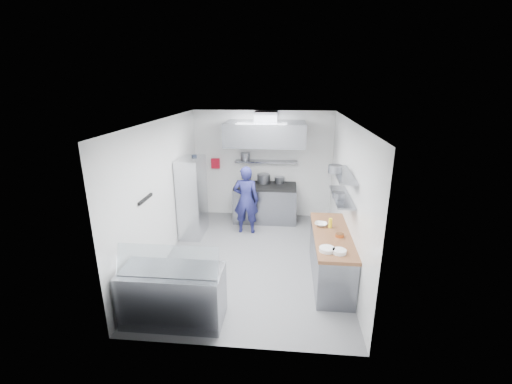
# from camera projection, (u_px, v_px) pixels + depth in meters

# --- Properties ---
(floor) EXTENTS (5.00, 5.00, 0.00)m
(floor) POSITION_uv_depth(u_px,v_px,m) (253.00, 258.00, 7.06)
(floor) COLOR #5F5F61
(floor) RESTS_ON ground
(ceiling) EXTENTS (5.00, 5.00, 0.00)m
(ceiling) POSITION_uv_depth(u_px,v_px,m) (253.00, 121.00, 6.20)
(ceiling) COLOR silver
(ceiling) RESTS_ON wall_back
(wall_back) EXTENTS (3.60, 2.80, 0.02)m
(wall_back) POSITION_uv_depth(u_px,v_px,m) (263.00, 165.00, 9.00)
(wall_back) COLOR white
(wall_back) RESTS_ON floor
(wall_front) EXTENTS (3.60, 2.80, 0.02)m
(wall_front) POSITION_uv_depth(u_px,v_px,m) (233.00, 256.00, 4.26)
(wall_front) COLOR white
(wall_front) RESTS_ON floor
(wall_left) EXTENTS (2.80, 5.00, 0.02)m
(wall_left) POSITION_uv_depth(u_px,v_px,m) (163.00, 191.00, 6.79)
(wall_left) COLOR white
(wall_left) RESTS_ON floor
(wall_right) EXTENTS (2.80, 5.00, 0.02)m
(wall_right) POSITION_uv_depth(u_px,v_px,m) (348.00, 197.00, 6.47)
(wall_right) COLOR white
(wall_right) RESTS_ON floor
(gas_range) EXTENTS (1.60, 0.80, 0.90)m
(gas_range) POSITION_uv_depth(u_px,v_px,m) (265.00, 204.00, 8.90)
(gas_range) COLOR gray
(gas_range) RESTS_ON floor
(cooktop) EXTENTS (1.57, 0.78, 0.06)m
(cooktop) POSITION_uv_depth(u_px,v_px,m) (265.00, 186.00, 8.76)
(cooktop) COLOR black
(cooktop) RESTS_ON gas_range
(stock_pot_left) EXTENTS (0.25, 0.25, 0.20)m
(stock_pot_left) POSITION_uv_depth(u_px,v_px,m) (246.00, 178.00, 9.02)
(stock_pot_left) COLOR slate
(stock_pot_left) RESTS_ON cooktop
(stock_pot_mid) EXTENTS (0.33, 0.33, 0.24)m
(stock_pot_mid) POSITION_uv_depth(u_px,v_px,m) (263.00, 179.00, 8.87)
(stock_pot_mid) COLOR slate
(stock_pot_mid) RESTS_ON cooktop
(stock_pot_right) EXTENTS (0.25, 0.25, 0.16)m
(stock_pot_right) POSITION_uv_depth(u_px,v_px,m) (279.00, 180.00, 8.91)
(stock_pot_right) COLOR slate
(stock_pot_right) RESTS_ON cooktop
(over_range_shelf) EXTENTS (1.60, 0.30, 0.04)m
(over_range_shelf) POSITION_uv_depth(u_px,v_px,m) (266.00, 162.00, 8.80)
(over_range_shelf) COLOR gray
(over_range_shelf) RESTS_ON wall_back
(shelf_pot_a) EXTENTS (0.24, 0.24, 0.18)m
(shelf_pot_a) POSITION_uv_depth(u_px,v_px,m) (245.00, 156.00, 8.91)
(shelf_pot_a) COLOR slate
(shelf_pot_a) RESTS_ON over_range_shelf
(extractor_hood) EXTENTS (1.90, 1.15, 0.55)m
(extractor_hood) POSITION_uv_depth(u_px,v_px,m) (265.00, 133.00, 8.17)
(extractor_hood) COLOR gray
(extractor_hood) RESTS_ON wall_back
(hood_duct) EXTENTS (0.55, 0.55, 0.24)m
(hood_duct) POSITION_uv_depth(u_px,v_px,m) (266.00, 116.00, 8.27)
(hood_duct) COLOR slate
(hood_duct) RESTS_ON extractor_hood
(red_firebox) EXTENTS (0.22, 0.10, 0.26)m
(red_firebox) POSITION_uv_depth(u_px,v_px,m) (216.00, 163.00, 9.05)
(red_firebox) COLOR #AC0D20
(red_firebox) RESTS_ON wall_back
(chef) EXTENTS (0.60, 0.40, 1.64)m
(chef) POSITION_uv_depth(u_px,v_px,m) (246.00, 200.00, 8.07)
(chef) COLOR navy
(chef) RESTS_ON floor
(wire_rack) EXTENTS (0.50, 0.90, 1.85)m
(wire_rack) POSITION_uv_depth(u_px,v_px,m) (192.00, 197.00, 7.93)
(wire_rack) COLOR silver
(wire_rack) RESTS_ON floor
(rack_bin_a) EXTENTS (0.14, 0.18, 0.16)m
(rack_bin_a) POSITION_uv_depth(u_px,v_px,m) (190.00, 205.00, 7.79)
(rack_bin_a) COLOR white
(rack_bin_a) RESTS_ON wire_rack
(rack_bin_b) EXTENTS (0.13, 0.16, 0.14)m
(rack_bin_b) POSITION_uv_depth(u_px,v_px,m) (194.00, 179.00, 8.04)
(rack_bin_b) COLOR yellow
(rack_bin_b) RESTS_ON wire_rack
(rack_jar) EXTENTS (0.12, 0.12, 0.18)m
(rack_jar) POSITION_uv_depth(u_px,v_px,m) (194.00, 159.00, 7.82)
(rack_jar) COLOR black
(rack_jar) RESTS_ON wire_rack
(knife_strip) EXTENTS (0.04, 0.55, 0.05)m
(knife_strip) POSITION_uv_depth(u_px,v_px,m) (145.00, 199.00, 5.89)
(knife_strip) COLOR black
(knife_strip) RESTS_ON wall_left
(prep_counter_base) EXTENTS (0.62, 2.00, 0.84)m
(prep_counter_base) POSITION_uv_depth(u_px,v_px,m) (331.00, 258.00, 6.23)
(prep_counter_base) COLOR gray
(prep_counter_base) RESTS_ON floor
(prep_counter_top) EXTENTS (0.65, 2.04, 0.06)m
(prep_counter_top) POSITION_uv_depth(u_px,v_px,m) (332.00, 235.00, 6.09)
(prep_counter_top) COLOR brown
(prep_counter_top) RESTS_ON prep_counter_base
(plate_stack_a) EXTENTS (0.25, 0.25, 0.06)m
(plate_stack_a) POSITION_uv_depth(u_px,v_px,m) (327.00, 249.00, 5.45)
(plate_stack_a) COLOR white
(plate_stack_a) RESTS_ON prep_counter_top
(plate_stack_b) EXTENTS (0.22, 0.22, 0.06)m
(plate_stack_b) POSITION_uv_depth(u_px,v_px,m) (339.00, 251.00, 5.38)
(plate_stack_b) COLOR white
(plate_stack_b) RESTS_ON prep_counter_top
(copper_pan) EXTENTS (0.15, 0.15, 0.06)m
(copper_pan) POSITION_uv_depth(u_px,v_px,m) (340.00, 235.00, 5.95)
(copper_pan) COLOR #CE763A
(copper_pan) RESTS_ON prep_counter_top
(squeeze_bottle) EXTENTS (0.07, 0.07, 0.18)m
(squeeze_bottle) POSITION_uv_depth(u_px,v_px,m) (330.00, 223.00, 6.31)
(squeeze_bottle) COLOR yellow
(squeeze_bottle) RESTS_ON prep_counter_top
(mixing_bowl) EXTENTS (0.27, 0.27, 0.06)m
(mixing_bowl) POSITION_uv_depth(u_px,v_px,m) (321.00, 224.00, 6.41)
(mixing_bowl) COLOR white
(mixing_bowl) RESTS_ON prep_counter_top
(wall_shelf_lower) EXTENTS (0.30, 1.30, 0.04)m
(wall_shelf_lower) POSITION_uv_depth(u_px,v_px,m) (342.00, 197.00, 6.17)
(wall_shelf_lower) COLOR gray
(wall_shelf_lower) RESTS_ON wall_right
(wall_shelf_upper) EXTENTS (0.30, 1.30, 0.04)m
(wall_shelf_upper) POSITION_uv_depth(u_px,v_px,m) (343.00, 174.00, 6.04)
(wall_shelf_upper) COLOR gray
(wall_shelf_upper) RESTS_ON wall_right
(shelf_pot_c) EXTENTS (0.22, 0.22, 0.10)m
(shelf_pot_c) POSITION_uv_depth(u_px,v_px,m) (339.00, 195.00, 6.03)
(shelf_pot_c) COLOR slate
(shelf_pot_c) RESTS_ON wall_shelf_lower
(shelf_pot_d) EXTENTS (0.25, 0.25, 0.14)m
(shelf_pot_d) POSITION_uv_depth(u_px,v_px,m) (335.00, 169.00, 6.03)
(shelf_pot_d) COLOR slate
(shelf_pot_d) RESTS_ON wall_shelf_upper
(display_case) EXTENTS (1.50, 0.70, 0.85)m
(display_case) POSITION_uv_depth(u_px,v_px,m) (173.00, 295.00, 5.12)
(display_case) COLOR gray
(display_case) RESTS_ON floor
(display_glass) EXTENTS (1.47, 0.19, 0.42)m
(display_glass) POSITION_uv_depth(u_px,v_px,m) (167.00, 261.00, 4.81)
(display_glass) COLOR silver
(display_glass) RESTS_ON display_case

